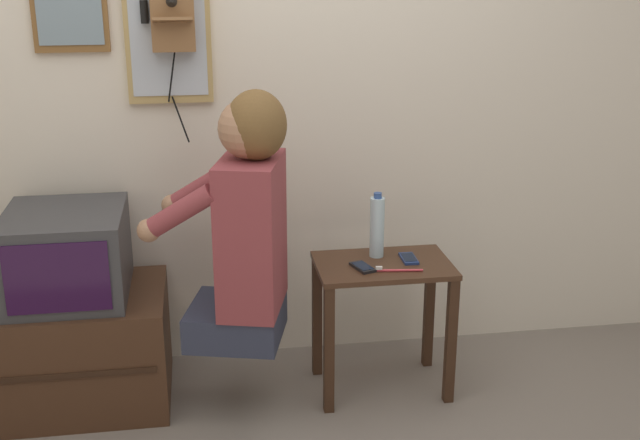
# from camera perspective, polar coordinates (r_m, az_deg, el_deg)

# --- Properties ---
(wall_back) EXTENTS (6.80, 0.05, 2.55)m
(wall_back) POSITION_cam_1_polar(r_m,az_deg,el_deg) (3.47, -5.41, 9.95)
(wall_back) COLOR silver
(wall_back) RESTS_ON ground_plane
(side_table) EXTENTS (0.56, 0.37, 0.57)m
(side_table) POSITION_cam_1_polar(r_m,az_deg,el_deg) (3.36, 4.48, -5.24)
(side_table) COLOR #422819
(side_table) RESTS_ON ground_plane
(person) EXTENTS (0.59, 0.49, 1.00)m
(person) POSITION_cam_1_polar(r_m,az_deg,el_deg) (3.06, -5.31, -0.12)
(person) COLOR #2D3347
(person) RESTS_ON ground_plane
(tv_stand) EXTENTS (0.69, 0.56, 0.47)m
(tv_stand) POSITION_cam_1_polar(r_m,az_deg,el_deg) (3.49, -16.49, -8.67)
(tv_stand) COLOR #422819
(tv_stand) RESTS_ON ground_plane
(television) EXTENTS (0.46, 0.51, 0.35)m
(television) POSITION_cam_1_polar(r_m,az_deg,el_deg) (3.34, -17.57, -2.34)
(television) COLOR #38383A
(television) RESTS_ON tv_stand
(wall_phone_antique) EXTENTS (0.21, 0.18, 0.77)m
(wall_phone_antique) POSITION_cam_1_polar(r_m,az_deg,el_deg) (3.35, -10.50, 14.81)
(wall_phone_antique) COLOR brown
(wall_mirror) EXTENTS (0.35, 0.03, 0.65)m
(wall_mirror) POSITION_cam_1_polar(r_m,az_deg,el_deg) (3.39, -10.81, 13.57)
(wall_mirror) COLOR tan
(cell_phone_held) EXTENTS (0.10, 0.14, 0.01)m
(cell_phone_held) POSITION_cam_1_polar(r_m,az_deg,el_deg) (3.24, 3.05, -3.36)
(cell_phone_held) COLOR black
(cell_phone_held) RESTS_ON side_table
(cell_phone_spare) EXTENTS (0.06, 0.13, 0.01)m
(cell_phone_spare) POSITION_cam_1_polar(r_m,az_deg,el_deg) (3.35, 6.32, -2.74)
(cell_phone_spare) COLOR navy
(cell_phone_spare) RESTS_ON side_table
(water_bottle) EXTENTS (0.06, 0.06, 0.28)m
(water_bottle) POSITION_cam_1_polar(r_m,az_deg,el_deg) (3.33, 4.08, -0.47)
(water_bottle) COLOR silver
(water_bottle) RESTS_ON side_table
(toothbrush) EXTENTS (0.19, 0.04, 0.02)m
(toothbrush) POSITION_cam_1_polar(r_m,az_deg,el_deg) (3.22, 5.43, -3.56)
(toothbrush) COLOR #D83F4C
(toothbrush) RESTS_ON side_table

